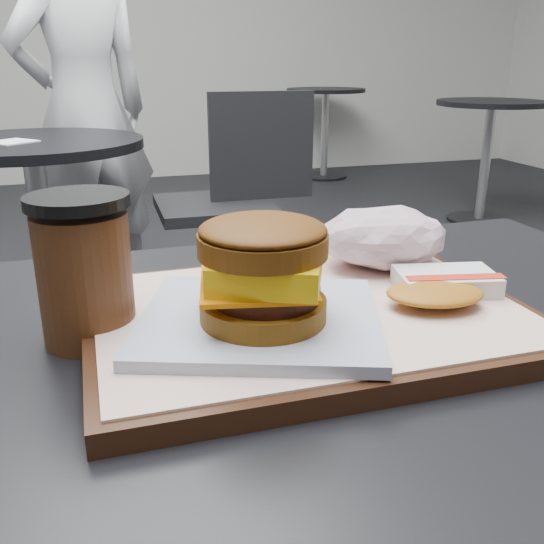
{
  "coord_description": "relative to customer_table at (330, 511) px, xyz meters",
  "views": [
    {
      "loc": [
        -0.19,
        -0.43,
        1.0
      ],
      "look_at": [
        -0.06,
        -0.0,
        0.83
      ],
      "focal_mm": 40.0,
      "sensor_mm": 36.0,
      "label": 1
    }
  ],
  "objects": [
    {
      "name": "customer_table",
      "position": [
        0.0,
        0.0,
        0.0
      ],
      "size": [
        0.8,
        0.6,
        0.77
      ],
      "color": "#A5A5AA",
      "rests_on": "ground"
    },
    {
      "name": "serving_tray",
      "position": [
        -0.02,
        0.03,
        0.2
      ],
      "size": [
        0.38,
        0.28,
        0.02
      ],
      "color": "black",
      "rests_on": "customer_table"
    },
    {
      "name": "breakfast_sandwich",
      "position": [
        -0.07,
        -0.01,
        0.24
      ],
      "size": [
        0.24,
        0.22,
        0.09
      ],
      "color": "silver",
      "rests_on": "serving_tray"
    },
    {
      "name": "hash_brown",
      "position": [
        0.11,
        0.01,
        0.22
      ],
      "size": [
        0.13,
        0.1,
        0.02
      ],
      "color": "silver",
      "rests_on": "serving_tray"
    },
    {
      "name": "crumpled_wrapper",
      "position": [
        0.1,
        0.11,
        0.24
      ],
      "size": [
        0.14,
        0.11,
        0.06
      ],
      "primitive_type": null,
      "color": "silver",
      "rests_on": "serving_tray"
    },
    {
      "name": "coffee_cup",
      "position": [
        -0.2,
        0.06,
        0.25
      ],
      "size": [
        0.08,
        0.08,
        0.12
      ],
      "color": "#40210F",
      "rests_on": "customer_table"
    },
    {
      "name": "neighbor_table",
      "position": [
        -0.35,
        1.65,
        -0.03
      ],
      "size": [
        0.7,
        0.7,
        0.75
      ],
      "color": "black",
      "rests_on": "ground"
    },
    {
      "name": "napkin",
      "position": [
        -0.4,
        1.6,
        0.17
      ],
      "size": [
        0.17,
        0.17,
        0.0
      ],
      "primitive_type": "cube",
      "rotation": [
        0.0,
        0.0,
        0.71
      ],
      "color": "white",
      "rests_on": "neighbor_table"
    },
    {
      "name": "neighbor_chair",
      "position": [
        0.33,
        1.78,
        -0.07
      ],
      "size": [
        0.6,
        0.43,
        0.88
      ],
      "color": "#999A9E",
      "rests_on": "ground"
    },
    {
      "name": "patron",
      "position": [
        -0.17,
        2.2,
        0.21
      ],
      "size": [
        0.67,
        0.56,
        1.58
      ],
      "primitive_type": "imported",
      "rotation": [
        0.0,
        0.0,
        3.5
      ],
      "color": "silver",
      "rests_on": "ground"
    },
    {
      "name": "bg_table_near",
      "position": [
        2.2,
        2.8,
        -0.02
      ],
      "size": [
        0.66,
        0.66,
        0.75
      ],
      "color": "black",
      "rests_on": "ground"
    },
    {
      "name": "bg_table_far",
      "position": [
        1.8,
        4.5,
        -0.02
      ],
      "size": [
        0.66,
        0.66,
        0.75
      ],
      "color": "black",
      "rests_on": "ground"
    }
  ]
}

